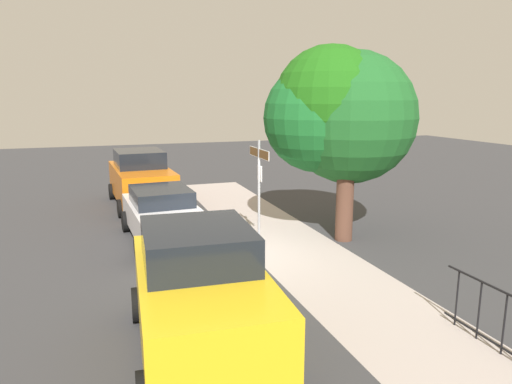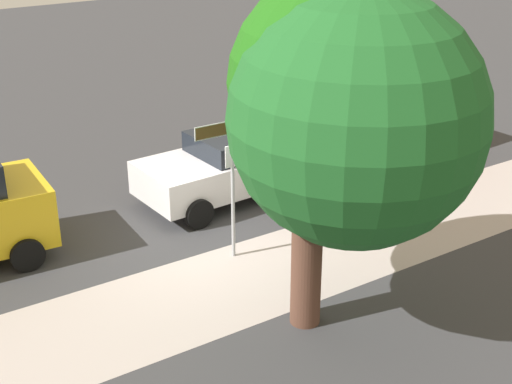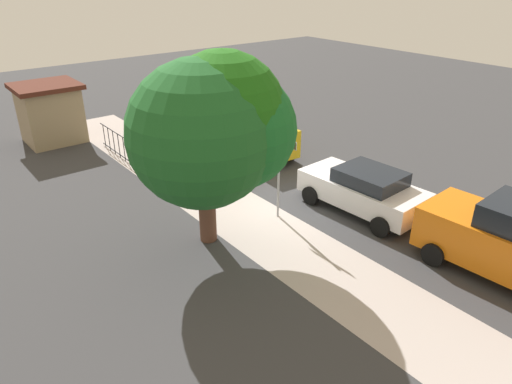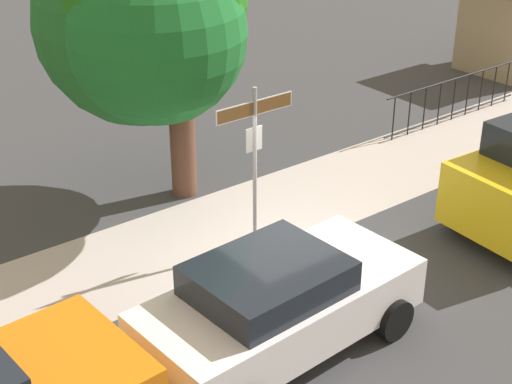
{
  "view_description": "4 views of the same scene",
  "coord_description": "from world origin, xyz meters",
  "px_view_note": "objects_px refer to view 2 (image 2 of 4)",
  "views": [
    {
      "loc": [
        11.46,
        -3.7,
        4.12
      ],
      "look_at": [
        -0.19,
        0.3,
        1.57
      ],
      "focal_mm": 32.64,
      "sensor_mm": 36.0,
      "label": 1
    },
    {
      "loc": [
        6.18,
        10.95,
        6.81
      ],
      "look_at": [
        -0.82,
        0.28,
        1.16
      ],
      "focal_mm": 50.85,
      "sensor_mm": 36.0,
      "label": 2
    },
    {
      "loc": [
        -10.29,
        9.23,
        7.37
      ],
      "look_at": [
        -0.14,
        1.23,
        1.08
      ],
      "focal_mm": 32.86,
      "sensor_mm": 36.0,
      "label": 3
    },
    {
      "loc": [
        -7.41,
        -8.98,
        7.12
      ],
      "look_at": [
        -0.05,
        0.6,
        0.97
      ],
      "focal_mm": 54.91,
      "sensor_mm": 36.0,
      "label": 4
    }
  ],
  "objects_px": {
    "shade_tree": "(343,104)",
    "car_orange": "(386,115)",
    "street_sign": "(232,156)",
    "car_white": "(231,164)"
  },
  "relations": [
    {
      "from": "street_sign",
      "to": "car_white",
      "type": "relative_size",
      "value": 0.7
    },
    {
      "from": "shade_tree",
      "to": "car_orange",
      "type": "height_order",
      "value": "shade_tree"
    },
    {
      "from": "car_orange",
      "to": "street_sign",
      "type": "bearing_deg",
      "value": 19.07
    },
    {
      "from": "shade_tree",
      "to": "street_sign",
      "type": "bearing_deg",
      "value": -80.24
    },
    {
      "from": "street_sign",
      "to": "shade_tree",
      "type": "bearing_deg",
      "value": 99.76
    },
    {
      "from": "street_sign",
      "to": "shade_tree",
      "type": "height_order",
      "value": "shade_tree"
    },
    {
      "from": "shade_tree",
      "to": "car_orange",
      "type": "bearing_deg",
      "value": -138.72
    },
    {
      "from": "car_white",
      "to": "shade_tree",
      "type": "bearing_deg",
      "value": 75.21
    },
    {
      "from": "car_orange",
      "to": "car_white",
      "type": "xyz_separation_m",
      "value": [
        4.8,
        0.16,
        -0.25
      ]
    },
    {
      "from": "car_orange",
      "to": "car_white",
      "type": "distance_m",
      "value": 4.81
    }
  ]
}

